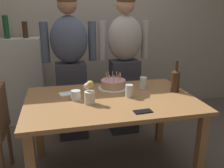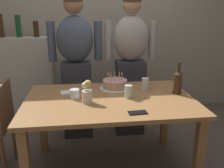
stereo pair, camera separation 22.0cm
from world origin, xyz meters
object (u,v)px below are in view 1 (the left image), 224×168
cell_phone (143,111)px  person_woman_cardigan (125,64)px  person_man_bearded (70,67)px  birthday_cake (113,84)px  flower_vase (89,94)px  water_glass_far (143,83)px  napkin_stack (67,94)px  wine_bottle (175,80)px  water_glass_near (76,95)px  water_glass_side (129,91)px

cell_phone → person_woman_cardigan: (0.16, 1.08, 0.13)m
person_man_bearded → birthday_cake: bearing=129.5°
flower_vase → person_man_bearded: 0.81m
water_glass_far → napkin_stack: water_glass_far is taller
cell_phone → person_man_bearded: bearing=110.2°
wine_bottle → water_glass_far: bearing=152.0°
birthday_cake → wine_bottle: wine_bottle is taller
wine_bottle → person_woman_cardigan: bearing=114.3°
flower_vase → person_woman_cardigan: (0.54, 0.81, 0.05)m
cell_phone → flower_vase: flower_vase is taller
wine_bottle → person_woman_cardigan: (-0.31, 0.69, 0.02)m
person_man_bearded → person_woman_cardigan: 0.64m
water_glass_far → water_glass_near: bearing=-167.1°
water_glass_far → person_woman_cardigan: (-0.04, 0.54, 0.07)m
birthday_cake → water_glass_far: (0.29, -0.07, 0.02)m
birthday_cake → water_glass_side: (0.09, -0.26, 0.02)m
water_glass_far → person_man_bearded: bearing=141.2°
wine_bottle → person_man_bearded: (-0.95, 0.69, 0.02)m
person_man_bearded → person_woman_cardigan: bearing=-180.0°
water_glass_far → flower_vase: size_ratio=0.62×
person_woman_cardigan → water_glass_side: bearing=77.3°
napkin_stack → flower_vase: (0.17, -0.28, 0.08)m
water_glass_far → wine_bottle: size_ratio=0.39×
cell_phone → flower_vase: bearing=140.3°
water_glass_far → flower_vase: flower_vase is taller
napkin_stack → person_woman_cardigan: person_woman_cardigan is taller
water_glass_far → napkin_stack: bearing=179.1°
wine_bottle → flower_vase: 0.85m
water_glass_far → person_man_bearded: 0.87m
person_woman_cardigan → napkin_stack: bearing=36.8°
napkin_stack → birthday_cake: bearing=7.5°
cell_phone → flower_vase: 0.47m
water_glass_near → person_man_bearded: 0.71m
flower_vase → person_woman_cardigan: size_ratio=0.12×
water_glass_near → person_man_bearded: person_man_bearded is taller
person_man_bearded → wine_bottle: bearing=144.1°
wine_bottle → person_man_bearded: person_man_bearded is taller
birthday_cake → water_glass_far: size_ratio=2.54×
water_glass_side → person_woman_cardigan: size_ratio=0.07×
water_glass_far → water_glass_side: water_glass_far is taller
napkin_stack → flower_vase: flower_vase is taller
water_glass_side → flower_vase: (-0.37, -0.07, 0.03)m
cell_phone → person_man_bearded: size_ratio=0.09×
water_glass_far → wine_bottle: wine_bottle is taller
person_woman_cardigan → wine_bottle: bearing=114.3°
wine_bottle → flower_vase: bearing=-171.9°
water_glass_far → wine_bottle: (0.27, -0.14, 0.06)m
birthday_cake → cell_phone: bearing=-81.4°
water_glass_near → flower_vase: bearing=-45.4°
wine_bottle → cell_phone: bearing=-140.0°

